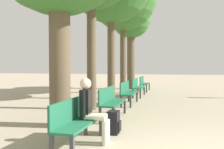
# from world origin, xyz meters

# --- Properties ---
(bench_row_0) EXTENTS (0.42, 1.59, 0.85)m
(bench_row_0) POSITION_xyz_m (-2.23, 0.56, 0.51)
(bench_row_0) COLOR #1E6042
(bench_row_0) RESTS_ON ground_plane
(bench_row_1) EXTENTS (0.42, 1.59, 0.85)m
(bench_row_1) POSITION_xyz_m (-2.23, 3.11, 0.51)
(bench_row_1) COLOR #1E6042
(bench_row_1) RESTS_ON ground_plane
(bench_row_2) EXTENTS (0.42, 1.59, 0.85)m
(bench_row_2) POSITION_xyz_m (-2.23, 5.66, 0.51)
(bench_row_2) COLOR #1E6042
(bench_row_2) RESTS_ON ground_plane
(bench_row_3) EXTENTS (0.42, 1.59, 0.85)m
(bench_row_3) POSITION_xyz_m (-2.23, 8.21, 0.51)
(bench_row_3) COLOR #1E6042
(bench_row_3) RESTS_ON ground_plane
(bench_row_4) EXTENTS (0.42, 1.59, 0.85)m
(bench_row_4) POSITION_xyz_m (-2.23, 10.76, 0.51)
(bench_row_4) COLOR #1E6042
(bench_row_4) RESTS_ON ground_plane
(tree_row_4) EXTENTS (2.48, 2.48, 5.69)m
(tree_row_4) POSITION_xyz_m (-3.19, 11.98, 4.31)
(tree_row_4) COLOR brown
(tree_row_4) RESTS_ON ground_plane
(person_seated) EXTENTS (0.56, 0.32, 1.23)m
(person_seated) POSITION_xyz_m (-2.02, 0.80, 0.66)
(person_seated) COLOR beige
(person_seated) RESTS_ON ground_plane
(backpack) EXTENTS (0.27, 0.29, 0.49)m
(backpack) POSITION_xyz_m (-1.76, 1.53, 0.24)
(backpack) COLOR black
(backpack) RESTS_ON ground_plane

